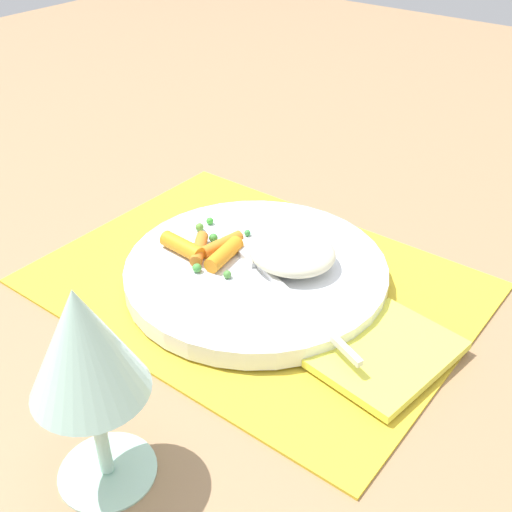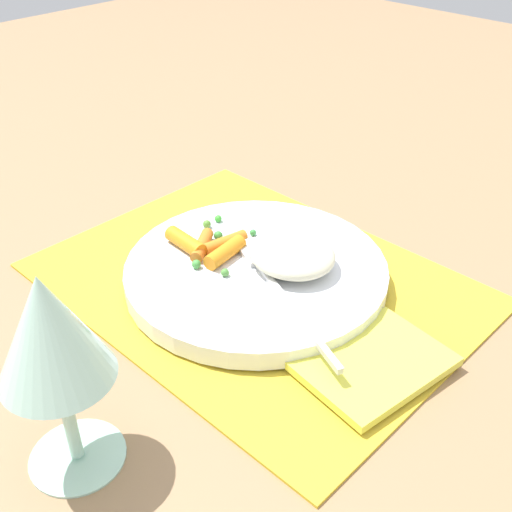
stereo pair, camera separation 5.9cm
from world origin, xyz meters
name	(u,v)px [view 2 (the right image)]	position (x,y,z in m)	size (l,w,h in m)	color
ground_plane	(256,284)	(0.00, 0.00, 0.00)	(2.40, 2.40, 0.00)	#997551
placemat	(256,282)	(0.00, 0.00, 0.00)	(0.43, 0.32, 0.01)	gold
plate	(256,272)	(0.00, 0.00, 0.02)	(0.27, 0.27, 0.02)	white
rice_mound	(292,254)	(-0.03, -0.02, 0.04)	(0.09, 0.08, 0.03)	beige
carrot_portion	(207,246)	(0.05, 0.02, 0.03)	(0.08, 0.07, 0.02)	orange
pea_scatter	(223,244)	(0.05, 0.00, 0.03)	(0.09, 0.09, 0.01)	green
fork	(274,286)	(-0.04, 0.02, 0.03)	(0.20, 0.09, 0.01)	silver
wine_glass	(50,335)	(-0.06, 0.25, 0.12)	(0.08, 0.08, 0.17)	#B2E0CC
napkin	(375,364)	(-0.16, 0.02, 0.01)	(0.09, 0.13, 0.01)	#EAE54C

